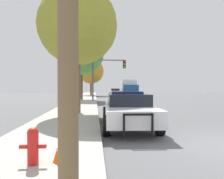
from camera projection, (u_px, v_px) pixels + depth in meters
name	position (u px, v px, depth m)	size (l,w,h in m)	color
sidewalk_left	(43.00, 148.00, 5.53)	(3.00, 110.00, 0.13)	#A3A099
police_car	(128.00, 109.00, 8.83)	(2.17, 5.09, 1.43)	white
fire_hydrant	(33.00, 145.00, 4.18)	(0.50, 0.22, 0.72)	red
traffic_light	(107.00, 71.00, 24.19)	(3.74, 0.35, 4.64)	#424247
car_background_distant	(115.00, 92.00, 40.16)	(1.97, 4.21, 1.35)	silver
box_truck	(129.00, 87.00, 38.63)	(2.93, 6.94, 2.89)	navy
tree_sidewalk_mid	(81.00, 53.00, 26.36)	(5.47, 5.47, 8.40)	brown
tree_sidewalk_far	(91.00, 71.00, 40.28)	(4.69, 4.69, 6.80)	#4C3823
tree_sidewalk_near	(78.00, 26.00, 12.56)	(4.58, 4.58, 7.34)	brown
traffic_cone	(60.00, 150.00, 4.34)	(0.29, 0.29, 0.47)	orange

